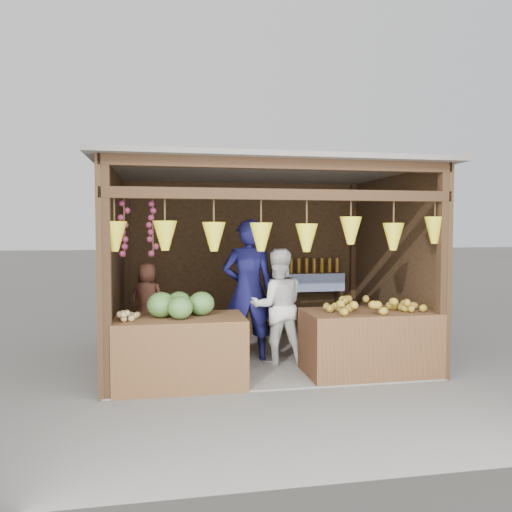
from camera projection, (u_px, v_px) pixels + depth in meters
The scene contains 12 objects.
ground at pixel (260, 357), 7.09m from camera, with size 80.00×80.00×0.00m, color #514F49.
stall_structure at pixel (259, 240), 6.95m from camera, with size 4.30×3.30×2.66m.
back_shelf at pixel (307, 285), 8.49m from camera, with size 1.25×0.32×1.32m.
counter_left at pixel (180, 351), 5.80m from camera, with size 1.49×0.85×0.80m, color #4D3219.
counter_right at pixel (369, 343), 6.22m from camera, with size 1.62×0.85×0.80m, color #452717.
stool at pixel (148, 347), 7.03m from camera, with size 0.33×0.33×0.31m, color black.
man_standing at pixel (248, 290), 6.85m from camera, with size 0.71×0.47×1.95m, color #121244.
woman_standing at pixel (278, 306), 6.70m from camera, with size 0.76×0.59×1.56m, color white.
vendor_seated at pixel (147, 300), 6.99m from camera, with size 0.51×0.33×1.04m, color brown.
melon_pile at pixel (179, 303), 5.80m from camera, with size 1.00×0.50×0.32m, color #164612, non-canonical shape.
tanfruit_pile at pixel (128, 314), 5.58m from camera, with size 0.34×0.40×0.13m, color #A7814D, non-canonical shape.
mango_pile at pixel (376, 303), 6.14m from camera, with size 1.40×0.64×0.22m, color #AA6416, non-canonical shape.
Camera 1 is at (-1.32, -6.88, 1.81)m, focal length 35.00 mm.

